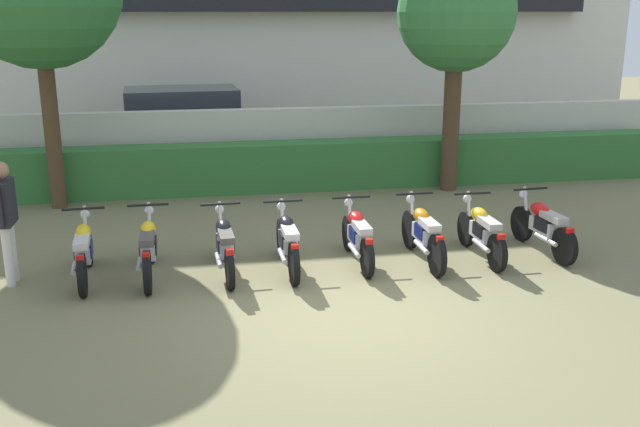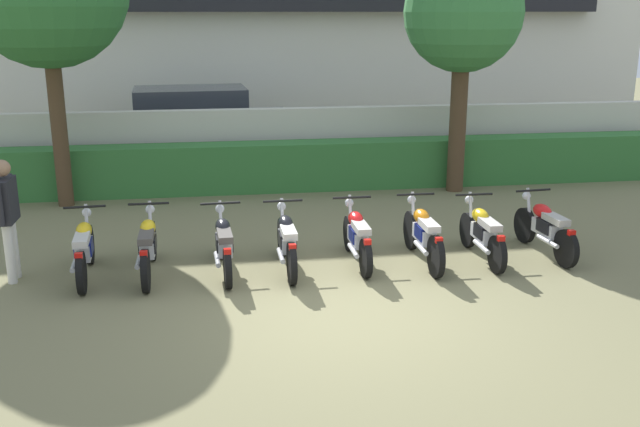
{
  "view_description": "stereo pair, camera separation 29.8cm",
  "coord_description": "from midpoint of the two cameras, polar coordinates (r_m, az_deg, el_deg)",
  "views": [
    {
      "loc": [
        -1.86,
        -8.3,
        3.73
      ],
      "look_at": [
        0.0,
        2.15,
        0.73
      ],
      "focal_mm": 40.49,
      "sensor_mm": 36.0,
      "label": 1
    },
    {
      "loc": [
        -1.57,
        -8.34,
        3.73
      ],
      "look_at": [
        0.0,
        2.15,
        0.73
      ],
      "focal_mm": 40.49,
      "sensor_mm": 36.0,
      "label": 2
    }
  ],
  "objects": [
    {
      "name": "motorcycle_in_row_5",
      "position": [
        11.08,
        7.39,
        -1.54
      ],
      "size": [
        0.6,
        1.93,
        0.97
      ],
      "rotation": [
        0.0,
        0.0,
        1.58
      ],
      "color": "black",
      "rests_on": "ground"
    },
    {
      "name": "motorcycle_in_row_3",
      "position": [
        10.65,
        -3.39,
        -2.19
      ],
      "size": [
        0.6,
        1.82,
        0.96
      ],
      "rotation": [
        0.0,
        0.0,
        1.58
      ],
      "color": "black",
      "rests_on": "ground"
    },
    {
      "name": "tree_far_side",
      "position": [
        15.31,
        10.17,
        15.2
      ],
      "size": [
        2.41,
        2.41,
        4.89
      ],
      "color": "#4C3823",
      "rests_on": "ground"
    },
    {
      "name": "compound_wall",
      "position": [
        16.07,
        -3.83,
        5.36
      ],
      "size": [
        21.28,
        0.3,
        1.66
      ],
      "primitive_type": "cube",
      "color": "beige",
      "rests_on": "ground"
    },
    {
      "name": "motorcycle_in_row_1",
      "position": [
        10.68,
        -14.18,
        -2.6
      ],
      "size": [
        0.6,
        1.95,
        0.96
      ],
      "rotation": [
        0.0,
        0.0,
        1.58
      ],
      "color": "black",
      "rests_on": "ground"
    },
    {
      "name": "building",
      "position": [
        23.51,
        -6.15,
        15.54
      ],
      "size": [
        22.4,
        6.5,
        7.31
      ],
      "color": "silver",
      "rests_on": "ground"
    },
    {
      "name": "parked_car",
      "position": [
        18.3,
        -10.78,
        6.74
      ],
      "size": [
        4.61,
        2.31,
        1.89
      ],
      "rotation": [
        0.0,
        0.0,
        0.06
      ],
      "color": "#9EA3A8",
      "rests_on": "ground"
    },
    {
      "name": "ground",
      "position": [
        9.28,
        1.43,
        -7.92
      ],
      "size": [
        60.0,
        60.0,
        0.0
      ],
      "primitive_type": "plane",
      "color": "olive"
    },
    {
      "name": "motorcycle_in_row_0",
      "position": [
        10.81,
        -18.9,
        -2.79
      ],
      "size": [
        0.6,
        1.86,
        0.95
      ],
      "rotation": [
        0.0,
        0.0,
        1.64
      ],
      "color": "black",
      "rests_on": "ground"
    },
    {
      "name": "inspector_person",
      "position": [
        10.9,
        -24.36,
        0.12
      ],
      "size": [
        0.24,
        0.7,
        1.76
      ],
      "color": "silver",
      "rests_on": "ground"
    },
    {
      "name": "motorcycle_in_row_4",
      "position": [
        10.93,
        2.2,
        -1.75
      ],
      "size": [
        0.6,
        1.79,
        0.94
      ],
      "rotation": [
        0.0,
        0.0,
        1.58
      ],
      "color": "black",
      "rests_on": "ground"
    },
    {
      "name": "motorcycle_in_row_7",
      "position": [
        11.89,
        16.53,
        -0.93
      ],
      "size": [
        0.6,
        1.83,
        0.95
      ],
      "rotation": [
        0.0,
        0.0,
        1.65
      ],
      "color": "black",
      "rests_on": "ground"
    },
    {
      "name": "hedge_row",
      "position": [
        15.44,
        -3.52,
        3.74
      ],
      "size": [
        17.03,
        0.7,
        1.02
      ],
      "primitive_type": "cube",
      "color": "#337033",
      "rests_on": "ground"
    },
    {
      "name": "motorcycle_in_row_2",
      "position": [
        10.62,
        -8.35,
        -2.45
      ],
      "size": [
        0.6,
        1.86,
        0.94
      ],
      "rotation": [
        0.0,
        0.0,
        1.62
      ],
      "color": "black",
      "rests_on": "ground"
    },
    {
      "name": "motorcycle_in_row_6",
      "position": [
        11.39,
        11.91,
        -1.36
      ],
      "size": [
        0.6,
        1.81,
        0.94
      ],
      "rotation": [
        0.0,
        0.0,
        1.57
      ],
      "color": "black",
      "rests_on": "ground"
    }
  ]
}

